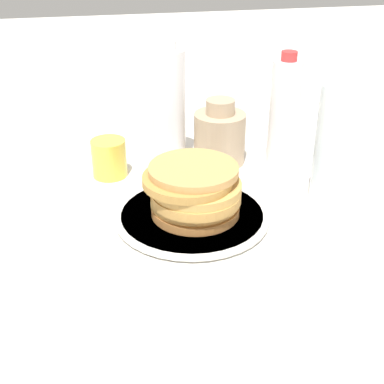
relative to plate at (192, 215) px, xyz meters
name	(u,v)px	position (x,y,z in m)	size (l,w,h in m)	color
ground_plane	(187,218)	(-0.01, 0.01, -0.01)	(4.00, 4.00, 0.00)	silver
plate	(192,215)	(0.00, 0.00, 0.00)	(0.27, 0.27, 0.01)	silver
pancake_stack	(194,191)	(0.00, 0.00, 0.05)	(0.17, 0.17, 0.09)	#BD793B
juice_glass	(109,158)	(-0.13, 0.20, 0.03)	(0.07, 0.07, 0.08)	yellow
cream_jug	(220,136)	(0.10, 0.22, 0.05)	(0.11, 0.11, 0.14)	tan
water_bottle_near	(332,146)	(0.25, 0.01, 0.11)	(0.06, 0.06, 0.24)	silver
water_bottle_mid	(284,117)	(0.22, 0.16, 0.11)	(0.06, 0.06, 0.25)	white
water_bottle_far	(168,106)	(0.00, 0.26, 0.11)	(0.07, 0.07, 0.26)	white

